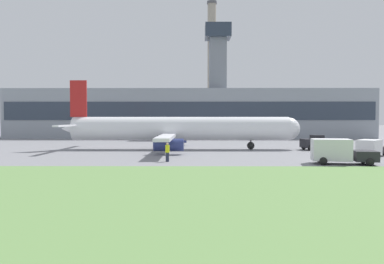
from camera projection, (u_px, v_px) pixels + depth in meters
name	position (u px, v px, depth m)	size (l,w,h in m)	color
ground_plane	(186.00, 149.00, 49.12)	(400.00, 400.00, 0.00)	gray
grass_strip	(161.00, 236.00, 12.64)	(240.00, 37.00, 0.06)	#668E4C
terminal_building	(190.00, 113.00, 83.19)	(76.71, 15.33, 24.78)	#8C939E
smokestack_left	(212.00, 67.00, 111.40)	(2.91, 2.91, 38.92)	gray
airplane	(178.00, 129.00, 49.23)	(31.49, 27.03, 9.08)	white
pushback_tug	(317.00, 143.00, 48.41)	(4.14, 3.02, 1.93)	#232328
baggage_truck	(339.00, 152.00, 33.07)	(5.69, 3.43, 2.22)	#232328
fuel_truck	(371.00, 148.00, 39.43)	(4.51, 4.72, 1.83)	#232328
ground_crew_person	(167.00, 152.00, 34.91)	(0.56, 0.56, 1.78)	#23283D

